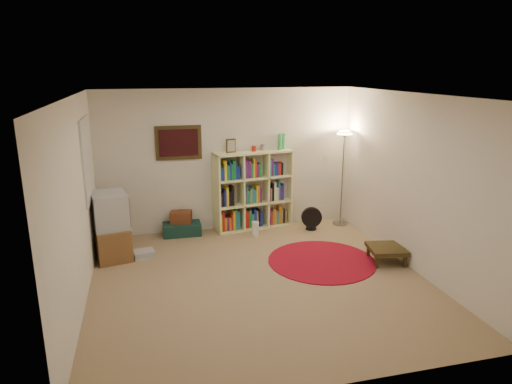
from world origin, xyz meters
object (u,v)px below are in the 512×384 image
floor_fan (312,218)px  side_table (387,249)px  floor_lamp (344,147)px  tv_stand (111,227)px  suitcase (182,228)px  bookshelf (252,191)px

floor_fan → side_table: bearing=-55.7°
floor_lamp → side_table: size_ratio=2.90×
floor_fan → tv_stand: (-3.41, -0.41, 0.28)m
floor_lamp → suitcase: (-2.92, 0.18, -1.36)m
floor_fan → suitcase: bearing=-174.2°
floor_lamp → floor_fan: floor_lamp is taller
bookshelf → floor_fan: bearing=-30.4°
floor_fan → suitcase: 2.32m
suitcase → floor_lamp: bearing=-2.3°
floor_fan → bookshelf: bearing=172.6°
bookshelf → floor_fan: (1.01, -0.40, -0.47)m
suitcase → bookshelf: bearing=4.1°
bookshelf → side_table: size_ratio=2.79×
floor_lamp → suitcase: bearing=176.4°
side_table → bookshelf: bearing=128.6°
bookshelf → tv_stand: 2.54m
bookshelf → floor_lamp: (1.64, -0.25, 0.78)m
floor_fan → tv_stand: tv_stand is taller
bookshelf → floor_fan: size_ratio=4.01×
side_table → floor_lamp: bearing=88.6°
floor_lamp → suitcase: size_ratio=2.66×
floor_lamp → floor_fan: bearing=-166.3°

